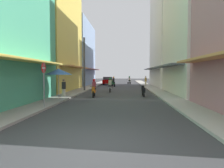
# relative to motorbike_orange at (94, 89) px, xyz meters

# --- Properties ---
(ground_plane) EXTENTS (115.01, 115.01, 0.00)m
(ground_plane) POSITION_rel_motorbike_orange_xyz_m (1.93, 10.22, -0.70)
(ground_plane) COLOR #38383A
(sidewalk_left) EXTENTS (1.71, 60.28, 0.12)m
(sidewalk_left) POSITION_rel_motorbike_orange_xyz_m (-2.54, 10.22, -0.64)
(sidewalk_left) COLOR #9E9991
(sidewalk_left) RESTS_ON ground
(sidewalk_right) EXTENTS (1.71, 60.28, 0.12)m
(sidewalk_right) POSITION_rel_motorbike_orange_xyz_m (6.41, 10.22, -0.64)
(sidewalk_right) COLOR #ADA89E
(sidewalk_right) RESTS_ON ground
(building_left_mid) EXTENTS (7.05, 10.59, 12.79)m
(building_left_mid) POSITION_rel_motorbike_orange_xyz_m (-6.39, 5.78, 5.69)
(building_left_mid) COLOR #EFD159
(building_left_mid) RESTS_ON ground
(building_left_far) EXTENTS (7.05, 12.27, 10.88)m
(building_left_far) POSITION_rel_motorbike_orange_xyz_m (-6.39, 17.96, 4.73)
(building_left_far) COLOR #8CA5CC
(building_left_far) RESTS_ON ground
(building_right_mid) EXTENTS (7.05, 9.89, 17.82)m
(building_right_mid) POSITION_rel_motorbike_orange_xyz_m (10.26, 2.64, 8.20)
(building_right_mid) COLOR silver
(building_right_mid) RESTS_ON ground
(building_right_far) EXTENTS (7.05, 12.06, 16.35)m
(building_right_far) POSITION_rel_motorbike_orange_xyz_m (10.26, 14.42, 7.46)
(building_right_far) COLOR silver
(building_right_far) RESTS_ON ground
(motorbike_orange) EXTENTS (0.55, 1.81, 1.58)m
(motorbike_orange) POSITION_rel_motorbike_orange_xyz_m (0.00, 0.00, 0.00)
(motorbike_orange) COLOR black
(motorbike_orange) RESTS_ON ground
(motorbike_white) EXTENTS (0.71, 1.76, 1.58)m
(motorbike_white) POSITION_rel_motorbike_orange_xyz_m (3.53, 21.52, 0.00)
(motorbike_white) COLOR black
(motorbike_white) RESTS_ON ground
(motorbike_silver) EXTENTS (0.55, 1.81, 1.58)m
(motorbike_silver) POSITION_rel_motorbike_orange_xyz_m (1.09, 4.71, 0.00)
(motorbike_silver) COLOR black
(motorbike_silver) RESTS_ON ground
(motorbike_green) EXTENTS (0.77, 1.73, 1.58)m
(motorbike_green) POSITION_rel_motorbike_orange_xyz_m (0.90, 13.92, 0.00)
(motorbike_green) COLOR black
(motorbike_green) RESTS_ON ground
(motorbike_black) EXTENTS (0.55, 1.81, 0.96)m
(motorbike_black) POSITION_rel_motorbike_orange_xyz_m (4.36, 0.72, -0.20)
(motorbike_black) COLOR black
(motorbike_black) RESTS_ON ground
(parked_car) EXTENTS (1.89, 4.16, 1.45)m
(parked_car) POSITION_rel_motorbike_orange_xyz_m (-0.47, 20.11, 0.04)
(parked_car) COLOR #8C0000
(parked_car) RESTS_ON ground
(pedestrian_far) EXTENTS (0.34, 0.34, 1.62)m
(pedestrian_far) POSITION_rel_motorbike_orange_xyz_m (6.15, 16.39, 0.10)
(pedestrian_far) COLOR beige
(pedestrian_far) RESTS_ON ground
(pedestrian_crossing) EXTENTS (0.34, 0.34, 1.58)m
(pedestrian_crossing) POSITION_rel_motorbike_orange_xyz_m (-2.51, -0.53, 0.08)
(pedestrian_crossing) COLOR beige
(pedestrian_crossing) RESTS_ON ground
(vendor_umbrella) EXTENTS (2.01, 2.01, 2.41)m
(vendor_umbrella) POSITION_rel_motorbike_orange_xyz_m (-2.23, -2.71, 1.47)
(vendor_umbrella) COLOR #99999E
(vendor_umbrella) RESTS_ON ground
(utility_pole) EXTENTS (0.20, 1.20, 6.14)m
(utility_pole) POSITION_rel_motorbike_orange_xyz_m (-1.94, 5.48, 2.44)
(utility_pole) COLOR #4C4C4F
(utility_pole) RESTS_ON ground
(street_sign_no_entry) EXTENTS (0.07, 0.60, 2.65)m
(street_sign_no_entry) POSITION_rel_motorbike_orange_xyz_m (-1.84, -6.46, 1.01)
(street_sign_no_entry) COLOR gray
(street_sign_no_entry) RESTS_ON ground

